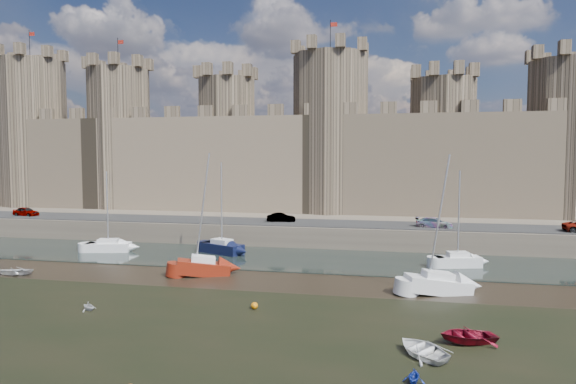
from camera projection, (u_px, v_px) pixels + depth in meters
name	position (u px, v px, depth m)	size (l,w,h in m)	color
ground	(194.00, 340.00, 30.22)	(160.00, 160.00, 0.00)	black
seaweed_patch	(146.00, 384.00, 24.36)	(70.00, 34.00, 0.01)	black
water_channel	(282.00, 259.00, 53.66)	(160.00, 12.00, 0.08)	black
quay	(326.00, 211.00, 88.73)	(160.00, 60.00, 2.50)	#4C443A
road	(299.00, 223.00, 63.25)	(160.00, 7.00, 0.10)	black
castle	(312.00, 150.00, 76.39)	(108.50, 11.00, 29.00)	#42382B
car_0	(26.00, 212.00, 70.13)	(1.51, 3.75, 1.28)	gray
car_1	(281.00, 218.00, 63.81)	(1.23, 3.54, 1.17)	gray
car_2	(434.00, 223.00, 58.90)	(1.68, 4.12, 1.20)	gray
sailboat_0	(108.00, 246.00, 57.42)	(5.09, 2.91, 8.97)	silver
sailboat_1	(222.00, 247.00, 56.33)	(5.35, 3.81, 10.00)	black
sailboat_2	(458.00, 260.00, 49.48)	(4.59, 2.71, 9.30)	silver
sailboat_4	(203.00, 266.00, 46.38)	(5.09, 3.55, 11.09)	maroon
sailboat_5	(438.00, 284.00, 40.27)	(5.45, 3.49, 10.97)	silver
dinghy_2	(423.00, 350.00, 27.66)	(2.33, 0.68, 3.27)	silver
dinghy_3	(89.00, 306.00, 35.81)	(1.01, 0.62, 1.18)	silver
dinghy_4	(467.00, 337.00, 29.61)	(2.52, 0.73, 3.52)	maroon
dinghy_5	(414.00, 376.00, 24.46)	(1.08, 0.66, 1.25)	navy
dinghy_6	(14.00, 272.00, 46.42)	(2.29, 0.66, 3.21)	silver
buoy_1	(254.00, 306.00, 36.16)	(0.50, 0.50, 0.50)	#CE7009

